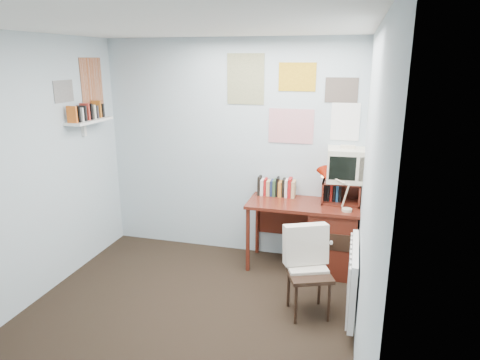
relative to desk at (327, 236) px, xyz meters
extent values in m
plane|color=black|center=(-1.17, -1.48, -0.41)|extent=(3.50, 3.50, 0.00)
cube|color=#B1BFCA|center=(-1.17, 0.27, 0.84)|extent=(3.00, 0.02, 2.50)
cube|color=#B1BFCA|center=(-2.67, -1.48, 0.84)|extent=(0.02, 3.50, 2.50)
cube|color=#B1BFCA|center=(0.33, -1.48, 0.84)|extent=(0.02, 3.50, 2.50)
cube|color=white|center=(-1.17, -1.48, 2.09)|extent=(3.00, 3.50, 0.02)
cube|color=#5D2115|center=(-0.27, 0.00, 0.34)|extent=(1.20, 0.55, 0.03)
cube|color=#5D2115|center=(0.06, 0.00, -0.04)|extent=(0.50, 0.50, 0.72)
cylinder|color=#5D2115|center=(-0.83, -0.24, -0.04)|extent=(0.04, 0.04, 0.72)
cylinder|color=#5D2115|center=(-0.83, 0.23, -0.04)|extent=(0.04, 0.04, 0.72)
cube|color=#5D2115|center=(-0.52, 0.25, 0.01)|extent=(0.64, 0.02, 0.30)
cube|color=black|center=(-0.09, -0.91, -0.01)|extent=(0.52, 0.51, 0.79)
cube|color=#AC200B|center=(0.19, -0.14, 0.54)|extent=(0.27, 0.23, 0.38)
cube|color=#5D2115|center=(0.12, 0.11, 0.48)|extent=(0.40, 0.30, 0.25)
cube|color=beige|center=(0.16, 0.13, 0.80)|extent=(0.43, 0.40, 0.38)
cube|color=#5D2115|center=(-0.51, 0.18, 0.46)|extent=(0.60, 0.14, 0.22)
cube|color=white|center=(0.29, -0.93, 0.01)|extent=(0.09, 0.80, 0.60)
cube|color=white|center=(-2.57, -0.38, 1.21)|extent=(0.20, 0.62, 0.24)
cube|color=white|center=(-0.47, 0.26, 1.44)|extent=(1.20, 0.01, 0.90)
cube|color=white|center=(-2.67, -0.38, 1.59)|extent=(0.01, 0.70, 0.60)
camera|label=1|loc=(0.20, -4.42, 1.86)|focal=32.00mm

